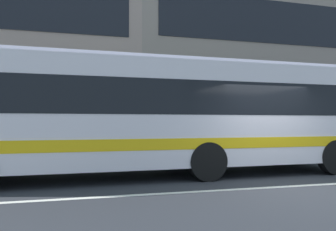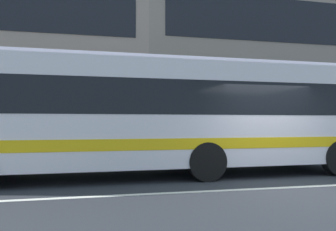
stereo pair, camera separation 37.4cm
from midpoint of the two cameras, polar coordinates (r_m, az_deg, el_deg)
The scene contains 5 objects.
ground_plane at distance 8.28m, azimuth 22.40°, elevation -11.59°, with size 160.00×160.00×0.00m, color #292B31.
lane_centre_line at distance 8.28m, azimuth 22.40°, elevation -11.56°, with size 60.00×0.16×0.01m, color silver.
hedge_row_far at distance 12.97m, azimuth -0.62°, elevation -6.10°, with size 14.11×1.10×0.81m, color #3A6932.
apartment_block_right at distance 26.89m, azimuth 20.94°, elevation 9.80°, with size 23.15×9.15×13.23m.
transit_bus at distance 9.29m, azimuth 1.44°, elevation 0.46°, with size 11.35×2.81×3.22m.
Camera 2 is at (-4.45, -6.74, 1.50)m, focal length 34.66 mm.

